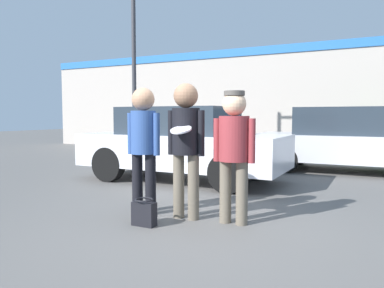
{
  "coord_description": "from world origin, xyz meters",
  "views": [
    {
      "loc": [
        1.99,
        -4.2,
        1.37
      ],
      "look_at": [
        -0.29,
        0.33,
        0.99
      ],
      "focal_mm": 35.0,
      "sensor_mm": 36.0,
      "label": 1
    }
  ],
  "objects_px": {
    "handbag": "(144,213)",
    "person_left": "(143,139)",
    "parked_car_far": "(351,140)",
    "person_right": "(234,144)",
    "person_middle_with_frisbee": "(186,137)",
    "parked_car_near": "(182,143)",
    "street_lamp": "(143,40)",
    "shrub": "(384,138)"
  },
  "relations": [
    {
      "from": "person_left",
      "to": "handbag",
      "type": "distance_m",
      "value": 1.07
    },
    {
      "from": "person_right",
      "to": "parked_car_near",
      "type": "relative_size",
      "value": 0.39
    },
    {
      "from": "person_middle_with_frisbee",
      "to": "handbag",
      "type": "xyz_separation_m",
      "value": [
        -0.31,
        -0.53,
        -0.92
      ]
    },
    {
      "from": "person_left",
      "to": "parked_car_far",
      "type": "bearing_deg",
      "value": 67.56
    },
    {
      "from": "shrub",
      "to": "parked_car_near",
      "type": "bearing_deg",
      "value": -123.13
    },
    {
      "from": "person_left",
      "to": "person_middle_with_frisbee",
      "type": "distance_m",
      "value": 0.65
    },
    {
      "from": "parked_car_far",
      "to": "street_lamp",
      "type": "xyz_separation_m",
      "value": [
        -5.25,
        -1.17,
        2.66
      ]
    },
    {
      "from": "person_middle_with_frisbee",
      "to": "parked_car_near",
      "type": "distance_m",
      "value": 2.98
    },
    {
      "from": "person_right",
      "to": "handbag",
      "type": "height_order",
      "value": "person_right"
    },
    {
      "from": "person_middle_with_frisbee",
      "to": "parked_car_far",
      "type": "relative_size",
      "value": 0.39
    },
    {
      "from": "person_left",
      "to": "person_right",
      "type": "bearing_deg",
      "value": 4.2
    },
    {
      "from": "handbag",
      "to": "shrub",
      "type": "bearing_deg",
      "value": 73.26
    },
    {
      "from": "parked_car_near",
      "to": "shrub",
      "type": "bearing_deg",
      "value": 56.87
    },
    {
      "from": "handbag",
      "to": "person_left",
      "type": "bearing_deg",
      "value": 124.04
    },
    {
      "from": "parked_car_near",
      "to": "street_lamp",
      "type": "height_order",
      "value": "street_lamp"
    },
    {
      "from": "person_left",
      "to": "person_right",
      "type": "distance_m",
      "value": 1.3
    },
    {
      "from": "person_middle_with_frisbee",
      "to": "handbag",
      "type": "relative_size",
      "value": 5.31
    },
    {
      "from": "person_middle_with_frisbee",
      "to": "street_lamp",
      "type": "bearing_deg",
      "value": 129.58
    },
    {
      "from": "person_right",
      "to": "street_lamp",
      "type": "distance_m",
      "value": 6.51
    },
    {
      "from": "person_right",
      "to": "parked_car_far",
      "type": "height_order",
      "value": "person_right"
    },
    {
      "from": "person_right",
      "to": "street_lamp",
      "type": "bearing_deg",
      "value": 134.7
    },
    {
      "from": "parked_car_near",
      "to": "parked_car_far",
      "type": "xyz_separation_m",
      "value": [
        3.1,
        2.94,
        -0.01
      ]
    },
    {
      "from": "person_right",
      "to": "handbag",
      "type": "xyz_separation_m",
      "value": [
        -0.96,
        -0.59,
        -0.85
      ]
    },
    {
      "from": "parked_car_near",
      "to": "shrub",
      "type": "distance_m",
      "value": 7.04
    },
    {
      "from": "person_left",
      "to": "person_right",
      "type": "xyz_separation_m",
      "value": [
        1.29,
        0.09,
        -0.04
      ]
    },
    {
      "from": "person_middle_with_frisbee",
      "to": "street_lamp",
      "type": "distance_m",
      "value": 6.13
    },
    {
      "from": "person_right",
      "to": "handbag",
      "type": "distance_m",
      "value": 1.41
    },
    {
      "from": "person_middle_with_frisbee",
      "to": "person_right",
      "type": "xyz_separation_m",
      "value": [
        0.65,
        0.07,
        -0.07
      ]
    },
    {
      "from": "person_middle_with_frisbee",
      "to": "handbag",
      "type": "height_order",
      "value": "person_middle_with_frisbee"
    },
    {
      "from": "handbag",
      "to": "person_right",
      "type": "bearing_deg",
      "value": 31.66
    },
    {
      "from": "parked_car_near",
      "to": "handbag",
      "type": "height_order",
      "value": "parked_car_near"
    },
    {
      "from": "street_lamp",
      "to": "shrub",
      "type": "relative_size",
      "value": 3.97
    },
    {
      "from": "person_left",
      "to": "shrub",
      "type": "xyz_separation_m",
      "value": [
        3.04,
        8.51,
        -0.36
      ]
    },
    {
      "from": "person_right",
      "to": "shrub",
      "type": "distance_m",
      "value": 8.6
    },
    {
      "from": "person_middle_with_frisbee",
      "to": "parked_car_near",
      "type": "relative_size",
      "value": 0.42
    },
    {
      "from": "person_right",
      "to": "person_left",
      "type": "bearing_deg",
      "value": -175.8
    },
    {
      "from": "handbag",
      "to": "parked_car_far",
      "type": "bearing_deg",
      "value": 72.06
    },
    {
      "from": "street_lamp",
      "to": "handbag",
      "type": "height_order",
      "value": "street_lamp"
    },
    {
      "from": "parked_car_near",
      "to": "street_lamp",
      "type": "bearing_deg",
      "value": 140.48
    },
    {
      "from": "person_left",
      "to": "parked_car_near",
      "type": "relative_size",
      "value": 0.41
    },
    {
      "from": "person_right",
      "to": "parked_car_near",
      "type": "height_order",
      "value": "person_right"
    },
    {
      "from": "person_middle_with_frisbee",
      "to": "parked_car_far",
      "type": "height_order",
      "value": "person_middle_with_frisbee"
    }
  ]
}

